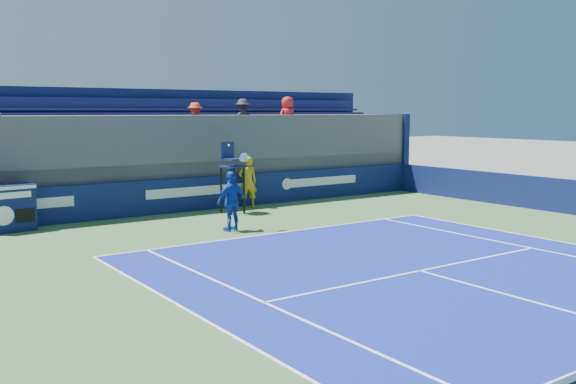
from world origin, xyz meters
TOP-DOWN VIEW (x-y plane):
  - ball_person at (1.80, 16.64)m, footprint 0.79×0.63m
  - back_hoarding at (0.00, 17.10)m, footprint 20.40×0.21m
  - match_clock at (-6.36, 16.64)m, footprint 1.39×0.87m
  - umpire_chair at (0.68, 15.86)m, footprint 0.79×0.79m
  - tennis_player at (-0.99, 12.96)m, footprint 1.09×0.57m
  - stadium_seating at (0.01, 19.15)m, footprint 21.00×4.05m

SIDE VIEW (x-z plane):
  - back_hoarding at x=0.00m, z-range 0.00..1.20m
  - match_clock at x=-6.36m, z-range 0.04..1.44m
  - tennis_player at x=-0.99m, z-range -0.38..2.19m
  - ball_person at x=1.80m, z-range 0.01..1.90m
  - umpire_chair at x=0.68m, z-range 0.29..2.77m
  - stadium_seating at x=0.01m, z-range -0.36..4.04m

